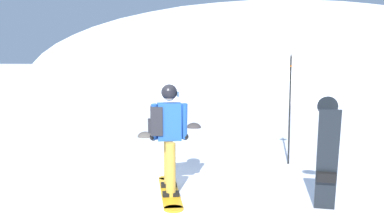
# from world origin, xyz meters

# --- Properties ---
(ground_plane) EXTENTS (300.00, 300.00, 0.00)m
(ground_plane) POSITION_xyz_m (0.00, 0.00, 0.00)
(ground_plane) COLOR white
(ridge_peak_main) EXTENTS (42.92, 38.62, 13.97)m
(ridge_peak_main) POSITION_xyz_m (0.29, 34.09, 0.00)
(ridge_peak_main) COLOR white
(ridge_peak_main) RESTS_ON ground
(snowboarder_main) EXTENTS (0.80, 1.75, 1.71)m
(snowboarder_main) POSITION_xyz_m (0.49, 0.19, 0.92)
(snowboarder_main) COLOR orange
(snowboarder_main) RESTS_ON ground
(spare_snowboard) EXTENTS (0.28, 0.50, 1.60)m
(spare_snowboard) POSITION_xyz_m (2.84, -0.21, 0.81)
(spare_snowboard) COLOR black
(spare_snowboard) RESTS_ON ground
(piste_marker_near) EXTENTS (0.20, 0.20, 2.22)m
(piste_marker_near) POSITION_xyz_m (2.35, 2.52, 1.26)
(piste_marker_near) COLOR black
(piste_marker_near) RESTS_ON ground
(rock_dark) EXTENTS (0.45, 0.38, 0.31)m
(rock_dark) POSITION_xyz_m (-0.48, 6.53, 0.00)
(rock_dark) COLOR #383333
(rock_dark) RESTS_ON ground
(rock_mid) EXTENTS (0.43, 0.36, 0.30)m
(rock_mid) POSITION_xyz_m (-1.42, 4.72, 0.00)
(rock_mid) COLOR #4C4742
(rock_mid) RESTS_ON ground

